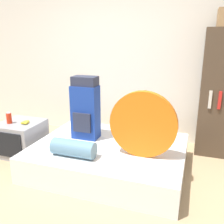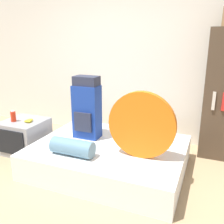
% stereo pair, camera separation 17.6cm
% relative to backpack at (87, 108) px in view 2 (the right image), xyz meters
% --- Properties ---
extents(ground_plane, '(16.00, 16.00, 0.00)m').
position_rel_backpack_xyz_m(ground_plane, '(0.17, -0.90, -0.75)').
color(ground_plane, tan).
extents(wall_back, '(8.00, 0.05, 2.60)m').
position_rel_backpack_xyz_m(wall_back, '(0.17, 1.11, 0.55)').
color(wall_back, silver).
rests_on(wall_back, ground_plane).
extents(bed, '(1.91, 1.48, 0.33)m').
position_rel_backpack_xyz_m(bed, '(0.39, -0.14, -0.58)').
color(bed, white).
rests_on(bed, ground_plane).
extents(backpack, '(0.35, 0.25, 0.85)m').
position_rel_backpack_xyz_m(backpack, '(0.00, 0.00, 0.00)').
color(backpack, navy).
rests_on(backpack, bed).
extents(tent_bag, '(0.78, 0.08, 0.78)m').
position_rel_backpack_xyz_m(tent_bag, '(0.86, -0.31, -0.02)').
color(tent_bag, orange).
rests_on(tent_bag, bed).
extents(sleeping_roll, '(0.52, 0.20, 0.20)m').
position_rel_backpack_xyz_m(sleeping_roll, '(0.11, -0.58, -0.31)').
color(sleeping_roll, '#5B849E').
rests_on(sleeping_roll, bed).
extents(television, '(0.59, 0.60, 0.49)m').
position_rel_backpack_xyz_m(television, '(-0.99, -0.15, -0.50)').
color(television, '#939399').
rests_on(television, ground_plane).
extents(canister, '(0.07, 0.07, 0.16)m').
position_rel_backpack_xyz_m(canister, '(-1.10, -0.22, -0.18)').
color(canister, red).
rests_on(canister, television).
extents(banana_bunch, '(0.12, 0.15, 0.04)m').
position_rel_backpack_xyz_m(banana_bunch, '(-0.87, -0.15, -0.24)').
color(banana_bunch, yellow).
rests_on(banana_bunch, television).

